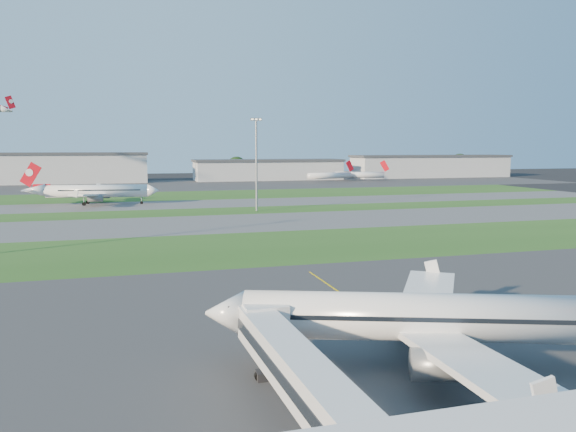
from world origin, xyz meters
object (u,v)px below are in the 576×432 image
object	(u,v)px
jet_bridge	(310,387)
airliner_parked	(438,319)
mini_jet_far	(360,175)
mini_jet_near	(330,175)
light_mast_centre	(256,158)
airliner_taxiing	(96,191)

from	to	relation	value
jet_bridge	airliner_parked	world-z (taller)	airliner_parked
jet_bridge	mini_jet_far	size ratio (longest dim) A/B	1.02
mini_jet_near	light_mast_centre	distance (m)	138.22
jet_bridge	airliner_taxiing	xyz separation A→B (m)	(-19.27, 153.90, 0.17)
airliner_taxiing	mini_jet_near	world-z (taller)	airliner_taxiing
jet_bridge	airliner_parked	size ratio (longest dim) A/B	0.74
jet_bridge	mini_jet_far	distance (m)	271.18
airliner_parked	light_mast_centre	bearing A→B (deg)	104.08
airliner_parked	mini_jet_near	world-z (taller)	airliner_parked
airliner_taxiing	light_mast_centre	bearing A→B (deg)	153.69
airliner_taxiing	mini_jet_far	world-z (taller)	airliner_taxiing
jet_bridge	airliner_parked	xyz separation A→B (m)	(13.73, 9.08, 0.13)
light_mast_centre	airliner_parked	bearing A→B (deg)	-95.54
airliner_parked	light_mast_centre	distance (m)	115.19
mini_jet_far	airliner_taxiing	bearing A→B (deg)	-117.73
airliner_parked	mini_jet_far	bearing A→B (deg)	87.73
airliner_taxiing	jet_bridge	bearing A→B (deg)	105.65
airliner_taxiing	light_mast_centre	world-z (taller)	light_mast_centre
mini_jet_far	light_mast_centre	world-z (taller)	light_mast_centre
mini_jet_near	light_mast_centre	bearing A→B (deg)	-133.21
mini_jet_far	light_mast_centre	distance (m)	151.36
jet_bridge	mini_jet_near	bearing A→B (deg)	69.55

